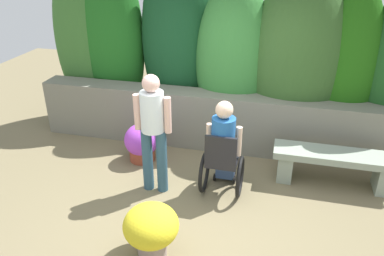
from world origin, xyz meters
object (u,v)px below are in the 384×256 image
at_px(stone_bench, 334,163).
at_px(person_in_wheelchair, 223,151).
at_px(flower_pot_terracotta_by_wall, 142,143).
at_px(flower_pot_purple_near, 151,228).
at_px(person_standing_companion, 153,127).

distance_m(stone_bench, person_in_wheelchair, 1.58).
bearing_deg(person_in_wheelchair, flower_pot_terracotta_by_wall, 165.28).
bearing_deg(flower_pot_purple_near, person_in_wheelchair, 68.62).
bearing_deg(person_in_wheelchair, flower_pot_purple_near, -105.22).
bearing_deg(stone_bench, person_standing_companion, -166.71).
relative_size(person_in_wheelchair, flower_pot_purple_near, 2.16).
height_order(stone_bench, person_standing_companion, person_standing_companion).
height_order(stone_bench, flower_pot_purple_near, flower_pot_purple_near).
xyz_separation_m(person_standing_companion, flower_pot_purple_near, (0.36, -1.16, -0.59)).
distance_m(person_in_wheelchair, flower_pot_purple_near, 1.46).
bearing_deg(flower_pot_terracotta_by_wall, person_in_wheelchair, -20.88).
relative_size(person_standing_companion, flower_pot_terracotta_by_wall, 2.78).
distance_m(person_standing_companion, flower_pot_terracotta_by_wall, 1.05).
relative_size(person_in_wheelchair, person_standing_companion, 0.81).
relative_size(stone_bench, person_in_wheelchair, 1.24).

